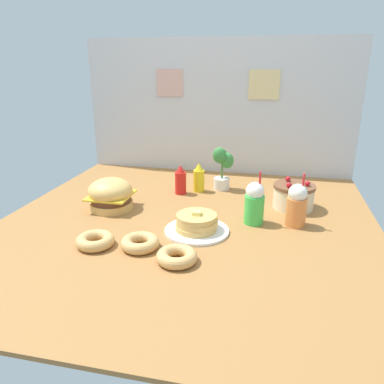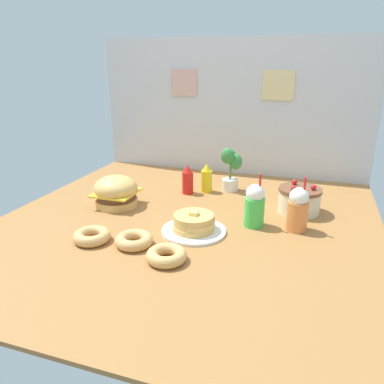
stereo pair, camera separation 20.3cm
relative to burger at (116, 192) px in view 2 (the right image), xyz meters
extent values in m
cube|color=#9E6B38|center=(0.50, -0.12, -0.10)|extent=(2.11, 2.16, 0.02)
cube|color=silver|center=(0.50, 0.96, 0.42)|extent=(2.11, 0.03, 1.03)
cube|color=#D8A599|center=(0.12, 0.94, 0.61)|extent=(0.21, 0.01, 0.21)
cube|color=beige|center=(0.85, 0.94, 0.60)|extent=(0.23, 0.01, 0.21)
cylinder|color=#DBA859|center=(0.00, 0.00, -0.07)|extent=(0.26, 0.26, 0.05)
cylinder|color=#59331E|center=(0.00, 0.00, -0.03)|extent=(0.24, 0.24, 0.04)
cube|color=yellow|center=(0.00, 0.00, -0.01)|extent=(0.25, 0.25, 0.01)
ellipsoid|color=#E5B260|center=(0.00, 0.00, 0.03)|extent=(0.27, 0.27, 0.15)
cylinder|color=white|center=(0.58, -0.21, -0.08)|extent=(0.34, 0.34, 0.02)
cylinder|color=#E0AD5B|center=(0.58, -0.22, -0.06)|extent=(0.22, 0.22, 0.03)
cylinder|color=#E0AD5B|center=(0.58, -0.21, -0.03)|extent=(0.22, 0.22, 0.03)
cylinder|color=#E0AD5B|center=(0.58, -0.21, -0.01)|extent=(0.21, 0.21, 0.03)
cube|color=#F7E072|center=(0.58, -0.21, 0.02)|extent=(0.04, 0.04, 0.02)
cylinder|color=beige|center=(1.09, 0.25, -0.03)|extent=(0.24, 0.24, 0.13)
cylinder|color=brown|center=(1.09, 0.25, 0.05)|extent=(0.25, 0.25, 0.02)
sphere|color=red|center=(1.16, 0.24, 0.08)|extent=(0.03, 0.03, 0.03)
sphere|color=red|center=(1.05, 0.31, 0.08)|extent=(0.03, 0.03, 0.03)
sphere|color=red|center=(1.06, 0.19, 0.08)|extent=(0.03, 0.03, 0.03)
cylinder|color=red|center=(0.35, 0.36, -0.02)|extent=(0.08, 0.08, 0.15)
cone|color=red|center=(0.35, 0.36, 0.09)|extent=(0.06, 0.06, 0.05)
cylinder|color=yellow|center=(0.46, 0.43, -0.02)|extent=(0.08, 0.08, 0.15)
cone|color=yellow|center=(0.46, 0.43, 0.09)|extent=(0.06, 0.06, 0.05)
cylinder|color=green|center=(0.87, -0.03, -0.01)|extent=(0.11, 0.11, 0.16)
sphere|color=white|center=(0.87, -0.03, 0.10)|extent=(0.10, 0.10, 0.10)
cylinder|color=red|center=(0.89, -0.03, 0.13)|extent=(0.01, 0.03, 0.16)
cylinder|color=orange|center=(1.10, -0.01, -0.01)|extent=(0.11, 0.11, 0.16)
sphere|color=white|center=(1.10, -0.01, 0.10)|extent=(0.10, 0.10, 0.10)
cylinder|color=red|center=(1.12, -0.01, 0.13)|extent=(0.01, 0.03, 0.16)
torus|color=tan|center=(0.13, -0.48, -0.06)|extent=(0.19, 0.19, 0.06)
torus|color=pink|center=(0.13, -0.48, -0.06)|extent=(0.18, 0.18, 0.05)
torus|color=tan|center=(0.35, -0.45, -0.06)|extent=(0.19, 0.19, 0.06)
torus|color=#8CCC8C|center=(0.35, -0.45, -0.06)|extent=(0.18, 0.18, 0.05)
torus|color=tan|center=(0.56, -0.54, -0.06)|extent=(0.19, 0.19, 0.06)
torus|color=#F2E5C6|center=(0.56, -0.54, -0.06)|extent=(0.18, 0.18, 0.05)
cylinder|color=white|center=(0.61, 0.51, -0.05)|extent=(0.11, 0.11, 0.08)
cylinder|color=#4C7238|center=(0.61, 0.51, 0.06)|extent=(0.02, 0.02, 0.14)
ellipsoid|color=#38843D|center=(0.64, 0.51, 0.12)|extent=(0.09, 0.06, 0.11)
ellipsoid|color=#38843D|center=(0.60, 0.54, 0.14)|extent=(0.09, 0.06, 0.11)
ellipsoid|color=#38843D|center=(0.59, 0.48, 0.16)|extent=(0.09, 0.06, 0.11)
camera|label=1|loc=(0.95, -1.98, 0.77)|focal=34.91mm
camera|label=2|loc=(1.14, -1.93, 0.77)|focal=34.91mm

